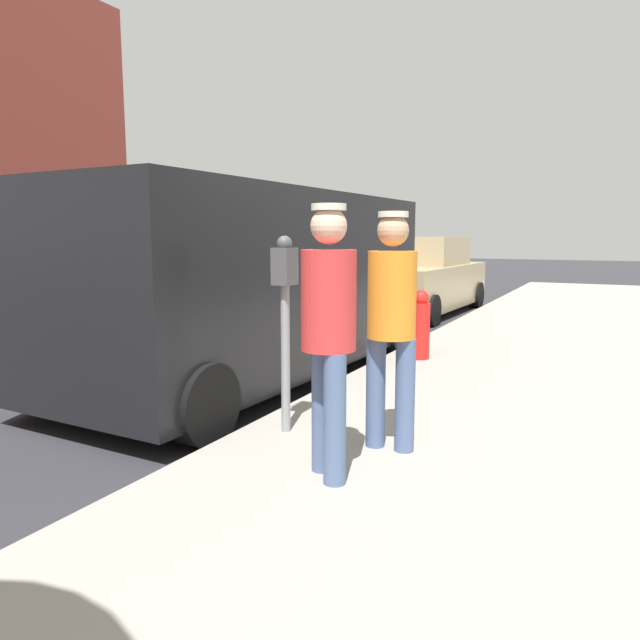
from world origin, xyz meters
name	(u,v)px	position (x,y,z in m)	size (l,w,h in m)	color
ground_plane	(205,404)	(0.00, 0.00, 0.00)	(80.00, 80.00, 0.00)	#2D2D33
sidewalk_slab	(590,456)	(3.50, 0.00, 0.07)	(5.00, 32.00, 0.15)	#9E998E
parking_meter_near	(285,300)	(1.35, -0.71, 1.18)	(0.14, 0.18, 1.52)	gray
pedestrian_in_orange	(392,316)	(2.21, -0.70, 1.11)	(0.36, 0.34, 1.68)	#4C608C
pedestrian_in_red	(329,324)	(2.04, -1.35, 1.13)	(0.34, 0.34, 1.71)	#4C608C
parked_van	(254,281)	(-0.15, 1.13, 1.15)	(2.28, 5.27, 2.15)	black
parked_sedan_ahead	(418,279)	(-0.25, 7.72, 0.75)	(2.09, 4.47, 1.65)	tan
fire_hydrant	(420,325)	(1.45, 2.42, 0.57)	(0.24, 0.24, 0.86)	red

